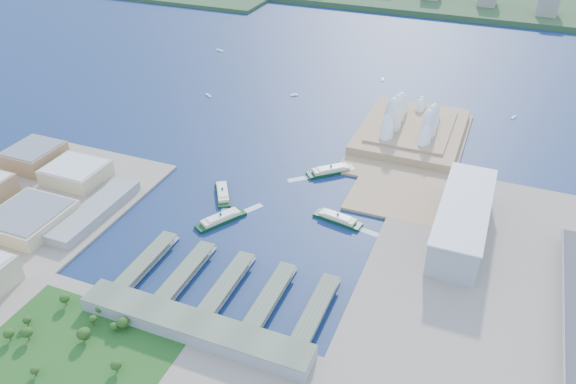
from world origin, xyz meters
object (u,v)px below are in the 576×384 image
at_px(opera_house, 414,114).
at_px(toaster_building, 463,219).
at_px(ferry_d, 338,217).
at_px(ferry_a, 223,192).
at_px(ferry_b, 331,169).
at_px(ferry_c, 221,217).

height_order(opera_house, toaster_building, opera_house).
height_order(opera_house, ferry_d, opera_house).
bearing_deg(ferry_a, ferry_d, -31.03).
distance_m(ferry_a, ferry_b, 133.18).
bearing_deg(ferry_b, ferry_c, -70.29).
bearing_deg(opera_house, ferry_d, -98.12).
distance_m(toaster_building, ferry_c, 244.05).
bearing_deg(ferry_d, ferry_b, 32.67).
distance_m(ferry_b, ferry_d, 97.61).
bearing_deg(ferry_b, toaster_building, 24.99).
distance_m(opera_house, ferry_b, 150.45).
distance_m(toaster_building, ferry_b, 173.91).
bearing_deg(ferry_b, ferry_d, -19.03).
height_order(opera_house, ferry_a, opera_house).
relative_size(opera_house, ferry_b, 3.08).
bearing_deg(opera_house, ferry_b, -117.75).
height_order(toaster_building, ferry_c, toaster_building).
bearing_deg(toaster_building, opera_house, 114.23).
height_order(ferry_c, ferry_d, ferry_c).
bearing_deg(ferry_c, ferry_b, -88.18).
distance_m(opera_house, ferry_c, 305.24).
bearing_deg(ferry_a, ferry_b, 11.84).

